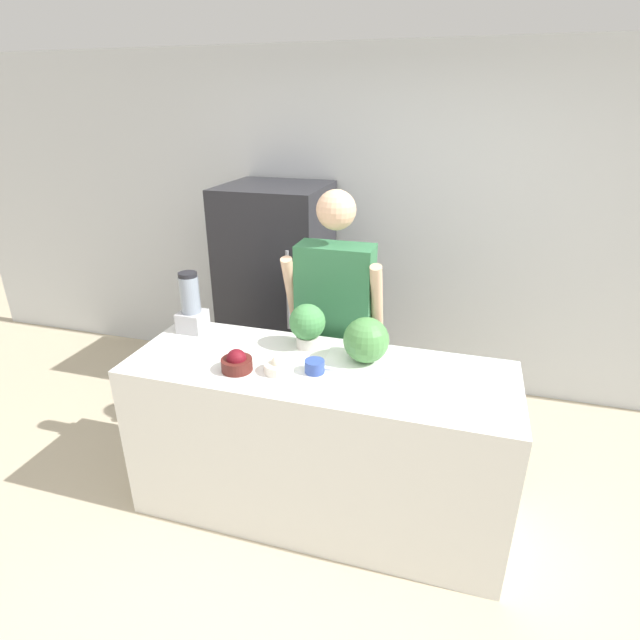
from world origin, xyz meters
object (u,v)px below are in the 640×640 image
bowl_small_blue (315,367)px  refrigerator (278,292)px  blender (191,306)px  person (335,329)px  potted_plant (307,324)px  bowl_cherries (237,362)px  bowl_cream (279,366)px  watermelon (366,340)px

bowl_small_blue → refrigerator: bearing=118.4°
blender → person: bearing=22.5°
bowl_small_blue → person: bearing=95.7°
potted_plant → bowl_cherries: bearing=-126.5°
bowl_cream → blender: blender is taller
bowl_small_blue → watermelon: bearing=37.5°
refrigerator → blender: (-0.13, -1.06, 0.27)m
watermelon → blender: size_ratio=0.66×
blender → watermelon: bearing=-5.7°
watermelon → bowl_cherries: 0.68m
person → bowl_cream: (-0.12, -0.66, 0.07)m
blender → bowl_small_blue: bearing=-18.1°
potted_plant → refrigerator: bearing=119.0°
potted_plant → person: bearing=79.0°
person → potted_plant: bearing=-101.0°
bowl_cherries → potted_plant: (0.27, 0.36, 0.09)m
person → watermelon: person is taller
person → blender: (-0.79, -0.33, 0.19)m
refrigerator → potted_plant: bearing=-61.0°
bowl_cherries → person: bearing=64.7°
bowl_cream → bowl_small_blue: size_ratio=1.50×
watermelon → blender: (-1.08, 0.11, 0.02)m
potted_plant → bowl_small_blue: bearing=-64.3°
refrigerator → bowl_small_blue: 1.53m
bowl_cherries → blender: blender is taller
bowl_cherries → bowl_cream: (0.21, 0.05, -0.01)m
refrigerator → bowl_cherries: size_ratio=10.30×
bowl_cherries → bowl_cream: 0.22m
refrigerator → bowl_cherries: refrigerator is taller
bowl_small_blue → potted_plant: potted_plant is taller
bowl_cream → potted_plant: 0.33m
refrigerator → bowl_cherries: (0.33, -1.43, 0.16)m
bowl_cream → potted_plant: bearing=80.3°
blender → bowl_cherries: bearing=-38.8°
watermelon → bowl_cream: size_ratio=1.57×
refrigerator → blender: refrigerator is taller
watermelon → bowl_small_blue: watermelon is taller
refrigerator → bowl_cherries: 1.47m
person → bowl_small_blue: (0.06, -0.61, 0.07)m
refrigerator → person: bearing=-47.8°
bowl_cherries → blender: size_ratio=0.44×
bowl_cream → bowl_small_blue: (0.18, 0.05, 0.00)m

